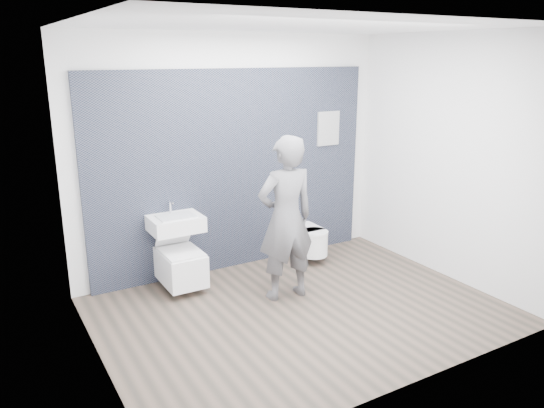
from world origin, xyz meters
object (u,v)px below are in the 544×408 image
toilet_square (181,265)px  toilet_rounded (309,240)px  visitor (286,219)px  washbasin (176,223)px

toilet_square → toilet_rounded: (1.73, 0.00, -0.02)m
toilet_rounded → visitor: visitor is taller
toilet_square → visitor: bearing=-39.7°
washbasin → toilet_rounded: 1.80m
washbasin → toilet_square: 0.47m
toilet_rounded → visitor: bearing=-137.2°
washbasin → toilet_rounded: (1.73, -0.09, -0.49)m
toilet_square → visitor: (0.91, -0.76, 0.60)m
toilet_rounded → washbasin: bearing=177.1°
toilet_square → toilet_rounded: toilet_square is taller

